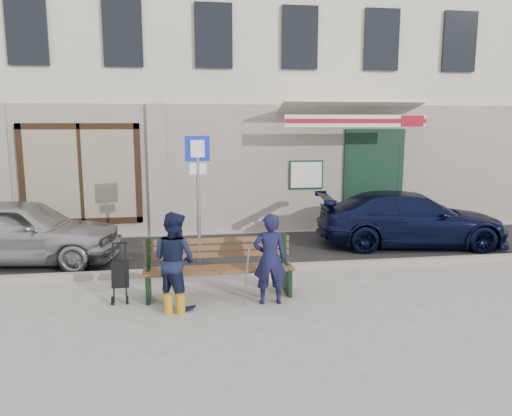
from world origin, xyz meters
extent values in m
plane|color=#9E9991|center=(0.00, 0.00, 0.00)|extent=(80.00, 80.00, 0.00)
cube|color=#282828|center=(0.00, 3.10, 0.01)|extent=(60.00, 3.20, 0.01)
cube|color=#9E9384|center=(0.00, 1.50, 0.06)|extent=(60.00, 0.18, 0.12)
cube|color=beige|center=(0.00, 8.50, 5.00)|extent=(20.00, 7.00, 10.00)
cube|color=#9E9384|center=(0.00, 4.96, 1.60)|extent=(20.00, 0.12, 3.20)
cube|color=maroon|center=(-3.20, 5.02, 1.55)|extent=(2.50, 0.12, 2.00)
cube|color=black|center=(4.10, 4.88, 1.30)|extent=(1.60, 0.10, 2.60)
cube|color=black|center=(4.10, 5.35, 1.20)|extent=(1.25, 0.90, 2.40)
cube|color=white|center=(2.30, 4.85, 1.45)|extent=(0.80, 0.03, 0.65)
cube|color=white|center=(3.20, 4.62, 3.08)|extent=(3.40, 1.72, 0.42)
cube|color=white|center=(3.20, 3.77, 2.80)|extent=(3.40, 0.05, 0.28)
cube|color=maroon|center=(3.20, 3.74, 2.80)|extent=(3.40, 0.02, 0.10)
imported|color=#A5A5AA|center=(-4.01, 2.75, 0.66)|extent=(4.02, 2.02, 1.31)
imported|color=black|center=(4.27, 2.98, 0.61)|extent=(4.40, 2.27, 1.22)
cylinder|color=gray|center=(-0.53, 1.93, 1.22)|extent=(0.07, 0.07, 2.43)
cube|color=#0D22BD|center=(-0.53, 1.93, 2.29)|extent=(0.46, 0.12, 0.47)
cube|color=white|center=(-0.53, 1.90, 2.29)|extent=(0.26, 0.07, 0.32)
cube|color=white|center=(-0.53, 1.93, 1.92)|extent=(0.32, 0.09, 0.21)
cube|color=brown|center=(-0.28, 0.28, 0.45)|extent=(2.40, 0.50, 0.04)
cube|color=brown|center=(-0.28, 0.56, 0.74)|extent=(2.40, 0.10, 0.36)
cube|color=black|center=(-1.40, 0.28, 0.23)|extent=(0.06, 0.50, 0.45)
cube|color=black|center=(0.84, 0.28, 0.23)|extent=(0.06, 0.50, 0.45)
cube|color=white|center=(0.47, 0.18, 0.48)|extent=(0.34, 0.25, 0.11)
cylinder|color=gray|center=(0.07, -0.39, 0.50)|extent=(0.07, 0.34, 0.96)
cylinder|color=#B87D12|center=(-1.08, -0.37, 0.15)|extent=(0.13, 0.13, 0.30)
cylinder|color=#B87D12|center=(-0.90, -0.37, 0.15)|extent=(0.13, 0.13, 0.30)
imported|color=#131536|center=(0.47, -0.15, 0.71)|extent=(0.53, 0.36, 1.42)
imported|color=#131935|center=(-0.98, -0.09, 0.74)|extent=(0.91, 0.89, 1.47)
cylinder|color=black|center=(-1.94, 0.14, 0.07)|extent=(0.04, 0.13, 0.13)
cylinder|color=black|center=(-1.72, 0.14, 0.07)|extent=(0.04, 0.13, 0.13)
cube|color=black|center=(-1.83, 0.32, 0.42)|extent=(0.27, 0.25, 0.44)
cylinder|color=black|center=(-1.83, 0.44, 0.90)|extent=(0.24, 0.04, 0.02)
camera|label=1|loc=(-0.85, -7.43, 2.79)|focal=35.00mm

